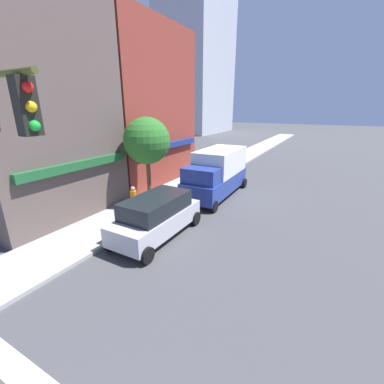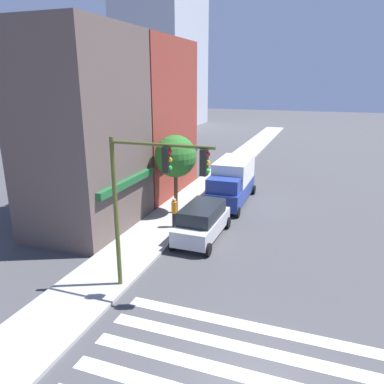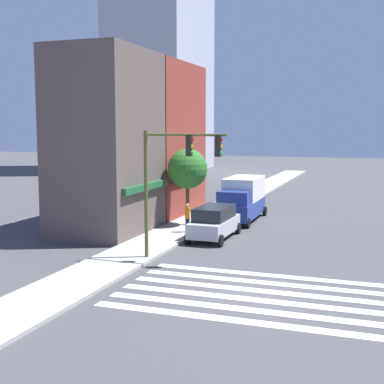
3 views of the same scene
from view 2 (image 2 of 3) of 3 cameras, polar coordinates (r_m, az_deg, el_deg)
name	(u,v)px [view 2 (image 2 of 3)]	position (r m, az deg, el deg)	size (l,w,h in m)	color
sidewalk_left	(37,333)	(14.80, -22.52, -19.26)	(120.00, 3.00, 0.15)	#9E9E99
storefront_row	(123,124)	(25.50, -10.49, 10.15)	(15.56, 5.30, 11.26)	brown
traffic_signal	(148,186)	(14.23, -6.67, 0.89)	(0.32, 4.19, 6.41)	#474C1E
suv_silver	(202,221)	(20.52, 1.57, -4.45)	(4.72, 2.12, 1.94)	#B7B7BC
box_truck_blue	(232,181)	(26.44, 6.10, 1.65)	(6.24, 2.42, 3.04)	navy
pedestrian_orange_vest	(174,212)	(21.76, -2.73, -3.07)	(0.32, 0.32, 1.77)	#23232D
street_tree	(175,157)	(23.43, -2.55, 5.43)	(2.63, 2.63, 5.03)	brown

